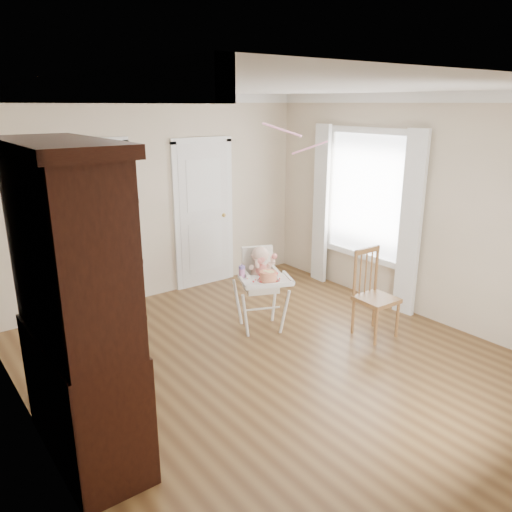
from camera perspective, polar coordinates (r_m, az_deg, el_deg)
floor at (r=5.29m, az=2.07°, el=-12.09°), size 5.00×5.00×0.00m
ceiling at (r=4.62m, az=2.45°, el=18.57°), size 5.00×5.00×0.00m
wall_back at (r=6.85m, az=-11.19°, el=6.44°), size 4.50×0.00×4.50m
wall_left at (r=3.84m, az=-24.82°, el=-3.27°), size 0.00×5.00×5.00m
wall_right at (r=6.41m, az=18.08°, el=5.20°), size 0.00×5.00×5.00m
crown_molding at (r=4.62m, az=2.44°, el=17.83°), size 4.50×5.00×0.12m
doorway at (r=6.55m, az=-18.08°, el=3.28°), size 1.06×0.05×2.22m
closet_door at (r=7.22m, az=-5.97°, el=4.58°), size 0.96×0.09×2.13m
window_right at (r=6.85m, az=12.22°, el=5.84°), size 0.13×1.84×2.30m
high_chair at (r=5.79m, az=0.55°, el=-2.75°), size 0.79×0.87×1.00m
baby at (r=5.76m, az=0.51°, el=-1.22°), size 0.28×0.29×0.47m
cake at (r=5.51m, az=1.41°, el=-2.32°), size 0.24×0.24×0.11m
sippy_cup at (r=5.61m, az=-1.62°, el=-1.78°), size 0.07×0.07×0.17m
china_cabinet at (r=3.78m, az=-19.93°, el=-5.76°), size 0.62×1.40×2.36m
dining_chair at (r=5.86m, az=13.38°, el=-4.48°), size 0.43×0.43×1.01m
streamer at (r=5.83m, az=2.97°, el=14.22°), size 0.23×0.46×0.15m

